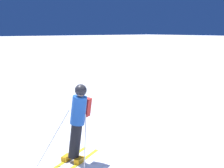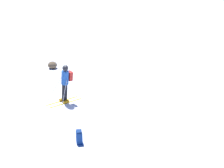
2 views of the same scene
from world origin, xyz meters
The scene contains 4 objects.
ground_plane centered at (0.00, 0.00, 0.00)m, with size 300.00×300.00×0.00m, color white.
skier centered at (-0.70, 0.09, 1.09)m, with size 1.44×1.82×1.94m.
spare_backpack centered at (3.24, 0.16, 0.24)m, with size 0.31×0.23×0.50m.
exposed_boulder_1 centered at (-6.82, -0.18, 0.23)m, with size 0.71×0.60×0.46m, color brown.
Camera 2 is at (13.35, -1.09, 5.85)m, focal length 50.00 mm.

